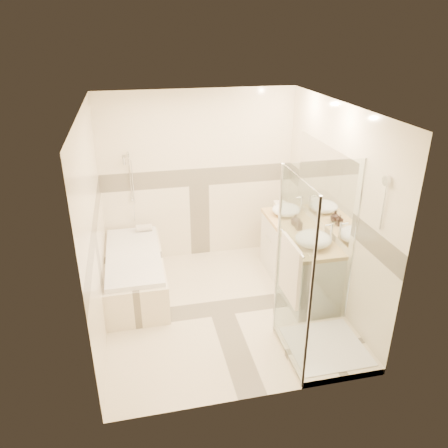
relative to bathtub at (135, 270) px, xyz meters
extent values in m
cube|color=beige|center=(1.02, -0.65, -0.31)|extent=(2.80, 3.00, 0.01)
cube|color=white|center=(1.02, -0.65, 2.20)|extent=(2.80, 3.00, 0.01)
cube|color=beige|center=(1.02, 0.85, 0.94)|extent=(2.80, 0.01, 2.50)
cube|color=beige|center=(1.02, -2.15, 0.94)|extent=(2.80, 0.01, 2.50)
cube|color=beige|center=(-0.38, -0.65, 0.94)|extent=(0.01, 3.00, 2.50)
cube|color=beige|center=(2.43, -0.65, 0.94)|extent=(0.01, 3.00, 2.50)
cube|color=white|center=(2.41, -0.35, 1.14)|extent=(0.01, 1.60, 1.00)
cylinder|color=silver|center=(0.05, 0.82, 1.04)|extent=(0.02, 0.02, 0.70)
cube|color=beige|center=(0.00, 0.00, -0.06)|extent=(0.75, 1.70, 0.50)
cube|color=white|center=(0.00, 0.00, 0.22)|extent=(0.69, 1.60, 0.06)
ellipsoid|color=white|center=(0.00, 0.00, 0.17)|extent=(0.56, 1.40, 0.16)
cube|color=white|center=(2.15, -0.35, 0.09)|extent=(0.55, 1.60, 0.80)
cylinder|color=silver|center=(1.86, -0.75, 0.24)|extent=(0.01, 0.24, 0.01)
cylinder|color=silver|center=(1.86, 0.05, 0.24)|extent=(0.01, 0.24, 0.01)
cube|color=#E2BA77|center=(2.15, -0.35, 0.52)|extent=(0.57, 1.62, 0.05)
cube|color=beige|center=(1.97, -1.70, -0.27)|extent=(0.90, 0.90, 0.08)
cube|color=white|center=(1.97, -1.70, -0.22)|extent=(0.80, 0.80, 0.01)
cube|color=white|center=(1.53, -1.70, 0.73)|extent=(0.01, 0.90, 2.00)
cube|color=white|center=(1.97, -1.26, 0.73)|extent=(0.90, 0.01, 2.00)
cylinder|color=silver|center=(1.52, -2.15, 0.73)|extent=(0.03, 0.03, 2.00)
cylinder|color=silver|center=(1.52, -1.25, 0.73)|extent=(0.03, 0.03, 2.00)
cylinder|color=silver|center=(2.42, -1.25, 0.73)|extent=(0.03, 0.03, 2.00)
cylinder|color=silver|center=(2.38, -1.70, 1.64)|extent=(0.03, 0.10, 0.10)
cylinder|color=silver|center=(1.49, -1.70, 1.09)|extent=(0.02, 0.60, 0.02)
cube|color=white|center=(1.49, -1.70, 0.79)|extent=(0.04, 0.48, 0.62)
ellipsoid|color=white|center=(2.13, 0.14, 0.62)|extent=(0.39, 0.39, 0.16)
ellipsoid|color=white|center=(2.13, -0.81, 0.63)|extent=(0.44, 0.44, 0.17)
cylinder|color=silver|center=(2.35, 0.14, 0.68)|extent=(0.03, 0.03, 0.27)
cylinder|color=silver|center=(2.31, 0.14, 0.79)|extent=(0.09, 0.02, 0.02)
cylinder|color=silver|center=(2.35, -0.81, 0.68)|extent=(0.03, 0.03, 0.27)
cylinder|color=silver|center=(2.31, -0.81, 0.79)|extent=(0.10, 0.02, 0.02)
imported|color=black|center=(2.13, -0.35, 0.62)|extent=(0.07, 0.07, 0.16)
imported|color=black|center=(2.13, -0.22, 0.62)|extent=(0.16, 0.16, 0.16)
cube|color=white|center=(2.13, 0.34, 0.59)|extent=(0.18, 0.29, 0.09)
cylinder|color=white|center=(0.18, 0.65, 0.30)|extent=(0.23, 0.10, 0.10)
camera|label=1|loc=(0.08, -5.14, 2.97)|focal=35.00mm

